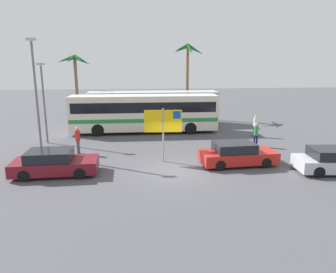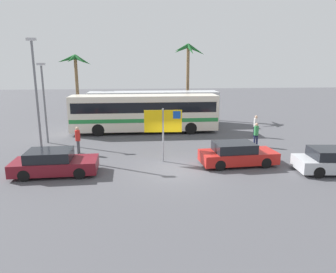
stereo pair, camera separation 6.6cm
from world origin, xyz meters
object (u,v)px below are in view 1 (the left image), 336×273
at_px(car_maroon, 54,163).
at_px(pedestrian_crossing_lot, 78,138).
at_px(ferry_sign, 164,123).
at_px(pedestrian_by_bus, 255,124).
at_px(bus_rear_coach, 154,106).
at_px(bus_front_coach, 144,112).
at_px(pedestrian_near_sign, 256,133).
at_px(car_silver, 335,161).
at_px(car_red, 237,154).

distance_m(car_maroon, pedestrian_crossing_lot, 3.95).
height_order(ferry_sign, pedestrian_by_bus, ferry_sign).
bearing_deg(bus_rear_coach, bus_front_coach, -105.33).
bearing_deg(pedestrian_crossing_lot, pedestrian_near_sign, 13.07).
xyz_separation_m(bus_rear_coach, car_maroon, (-5.93, -13.54, -1.15)).
relative_size(bus_front_coach, pedestrian_crossing_lot, 6.87).
bearing_deg(car_maroon, pedestrian_near_sign, 17.82).
relative_size(bus_front_coach, ferry_sign, 3.82).
bearing_deg(bus_rear_coach, pedestrian_near_sign, -53.10).
distance_m(car_silver, pedestrian_crossing_lot, 15.19).
distance_m(car_maroon, car_red, 10.07).
relative_size(car_red, pedestrian_by_bus, 2.55).
height_order(ferry_sign, car_silver, ferry_sign).
bearing_deg(bus_rear_coach, ferry_sign, -90.03).
height_order(bus_rear_coach, pedestrian_crossing_lot, bus_rear_coach).
bearing_deg(car_maroon, bus_rear_coach, 64.37).
xyz_separation_m(ferry_sign, pedestrian_near_sign, (6.75, 2.87, -1.33)).
distance_m(bus_rear_coach, car_silver, 17.19).
relative_size(bus_rear_coach, pedestrian_crossing_lot, 6.87).
bearing_deg(pedestrian_crossing_lot, car_red, -8.77).
distance_m(bus_front_coach, ferry_sign, 8.39).
height_order(car_maroon, pedestrian_by_bus, pedestrian_by_bus).
distance_m(bus_front_coach, pedestrian_crossing_lot, 7.59).
xyz_separation_m(ferry_sign, car_maroon, (-5.93, -1.69, -1.69)).
relative_size(car_maroon, car_red, 0.99).
bearing_deg(pedestrian_near_sign, bus_front_coach, 57.47).
bearing_deg(car_red, ferry_sign, 162.09).
bearing_deg(bus_rear_coach, car_red, -72.26).
relative_size(car_maroon, pedestrian_near_sign, 2.60).
distance_m(ferry_sign, car_silver, 9.52).
relative_size(ferry_sign, car_silver, 0.74).
xyz_separation_m(bus_front_coach, ferry_sign, (0.96, -8.32, 0.54)).
height_order(bus_front_coach, pedestrian_by_bus, bus_front_coach).
height_order(car_silver, car_maroon, same).
height_order(bus_front_coach, pedestrian_near_sign, bus_front_coach).
xyz_separation_m(bus_rear_coach, pedestrian_near_sign, (6.74, -8.98, -0.79)).
xyz_separation_m(car_silver, car_red, (-4.81, 1.77, 0.00)).
distance_m(ferry_sign, car_red, 4.57).
height_order(bus_front_coach, car_red, bus_front_coach).
bearing_deg(pedestrian_by_bus, pedestrian_crossing_lot, -71.61).
bearing_deg(pedestrian_by_bus, bus_rear_coach, -124.49).
height_order(car_maroon, pedestrian_crossing_lot, pedestrian_crossing_lot).
xyz_separation_m(bus_rear_coach, car_silver, (8.93, -14.64, -1.15)).
bearing_deg(bus_front_coach, ferry_sign, -83.41).
bearing_deg(bus_rear_coach, car_silver, -58.61).
height_order(ferry_sign, pedestrian_near_sign, ferry_sign).
relative_size(ferry_sign, car_red, 0.72).
xyz_separation_m(car_silver, pedestrian_near_sign, (-2.19, 5.66, 0.36)).
bearing_deg(car_maroon, ferry_sign, 13.99).
height_order(car_silver, pedestrian_near_sign, pedestrian_near_sign).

